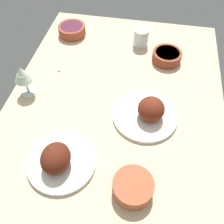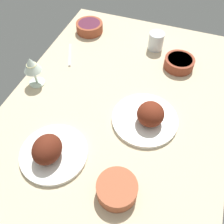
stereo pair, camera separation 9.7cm
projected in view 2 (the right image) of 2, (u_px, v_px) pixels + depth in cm
name	position (u px, v px, depth cm)	size (l,w,h in cm)	color
dining_table	(112.00, 118.00, 99.90)	(140.00, 90.00, 4.00)	#C6B28E
plate_near_viewer	(147.00, 117.00, 93.75)	(25.83, 25.83, 10.42)	white
plate_far_side	(51.00, 151.00, 84.38)	(24.11, 24.11, 10.38)	white
bowl_pasta	(179.00, 62.00, 113.94)	(13.78, 13.78, 4.86)	brown
bowl_onions	(89.00, 27.00, 131.60)	(14.26, 14.26, 5.06)	brown
bowl_potatoes	(117.00, 189.00, 76.60)	(13.11, 13.11, 5.57)	#A35133
wine_glass	(32.00, 66.00, 101.65)	(7.60, 7.60, 14.00)	silver
water_tumbler	(156.00, 41.00, 121.25)	(7.50, 7.50, 8.71)	silver
spoon_loose	(70.00, 55.00, 120.88)	(16.36, 0.90, 0.80)	silver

